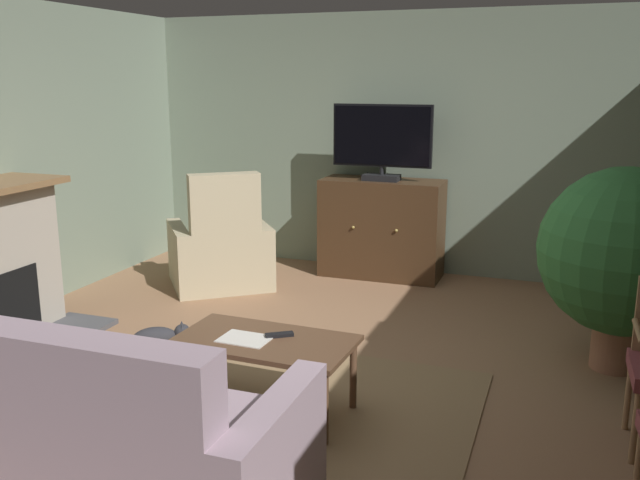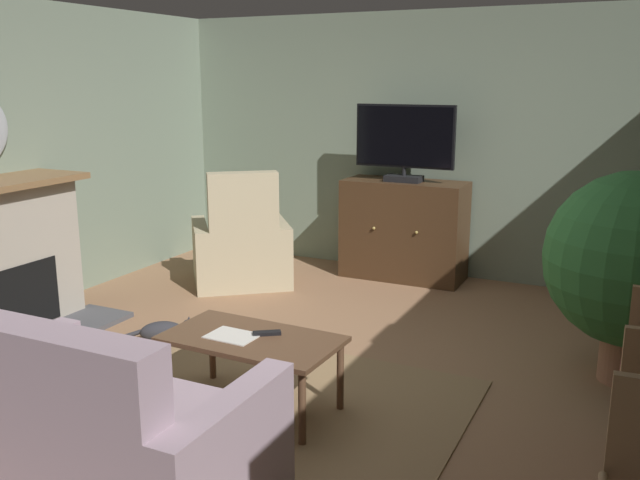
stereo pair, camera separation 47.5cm
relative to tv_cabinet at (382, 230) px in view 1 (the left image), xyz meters
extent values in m
cube|color=#936B4C|center=(0.18, -2.45, -0.49)|extent=(6.19, 6.11, 0.04)
cube|color=gray|center=(0.18, 0.35, 0.84)|extent=(6.19, 0.10, 2.64)
cube|color=#8E704C|center=(0.05, -3.02, -0.47)|extent=(2.64, 1.79, 0.01)
cube|color=#4C4C51|center=(-1.92, -2.89, -0.45)|extent=(0.50, 1.51, 0.04)
cube|color=black|center=(0.00, 0.00, -0.44)|extent=(1.16, 0.45, 0.06)
cube|color=#422B19|center=(0.00, 0.00, 0.02)|extent=(1.22, 0.51, 0.99)
sphere|color=tan|center=(-0.22, -0.27, 0.07)|extent=(0.03, 0.03, 0.03)
sphere|color=tan|center=(0.22, -0.27, 0.07)|extent=(0.03, 0.03, 0.03)
cube|color=black|center=(0.00, -0.05, 0.55)|extent=(0.36, 0.20, 0.06)
cylinder|color=black|center=(0.00, -0.05, 0.62)|extent=(0.04, 0.04, 0.08)
cube|color=black|center=(0.00, -0.05, 0.96)|extent=(0.99, 0.05, 0.61)
cube|color=black|center=(0.00, -0.08, 0.96)|extent=(0.95, 0.01, 0.57)
cube|color=brown|center=(0.12, -3.14, -0.02)|extent=(1.07, 0.61, 0.03)
cylinder|color=brown|center=(0.61, -2.91, -0.25)|extent=(0.04, 0.04, 0.44)
cylinder|color=brown|center=(-0.35, -2.88, -0.25)|extent=(0.04, 0.04, 0.44)
cylinder|color=brown|center=(0.59, -3.39, -0.25)|extent=(0.04, 0.04, 0.44)
cylinder|color=brown|center=(-0.36, -3.36, -0.25)|extent=(0.04, 0.04, 0.44)
cube|color=black|center=(0.19, -3.07, 0.01)|extent=(0.17, 0.14, 0.02)
cube|color=silver|center=(0.01, -3.18, 0.00)|extent=(0.31, 0.23, 0.01)
cube|color=#AD93A3|center=(-0.04, -4.19, -0.26)|extent=(1.22, 0.93, 0.43)
cube|color=#AD93A3|center=(-0.04, -4.55, 0.23)|extent=(1.22, 0.20, 0.56)
cube|color=#AD93A3|center=(-0.72, -4.19, -0.15)|extent=(0.15, 0.93, 0.65)
cube|color=#AD93A3|center=(0.65, -4.19, -0.15)|extent=(0.15, 0.93, 0.65)
cube|color=#A84C51|center=(-0.21, -4.33, 0.07)|extent=(0.37, 0.16, 0.36)
cube|color=tan|center=(-1.41, -0.84, -0.27)|extent=(1.05, 1.09, 0.40)
cube|color=tan|center=(-1.19, -1.11, 0.30)|extent=(0.62, 0.54, 0.74)
cube|color=tan|center=(-1.71, -1.08, -0.17)|extent=(0.65, 0.77, 0.60)
cube|color=tan|center=(-1.10, -0.60, -0.17)|extent=(0.65, 0.77, 0.60)
cylinder|color=#93704C|center=(2.17, -3.41, -0.27)|extent=(0.04, 0.04, 0.41)
cylinder|color=#93704C|center=(2.18, -3.00, -0.27)|extent=(0.04, 0.04, 0.41)
cylinder|color=#93704C|center=(2.17, -2.61, -0.27)|extent=(0.04, 0.04, 0.41)
cylinder|color=#93704C|center=(2.17, -2.81, 0.20)|extent=(0.04, 0.36, 0.03)
cylinder|color=#99664C|center=(2.15, -1.70, -0.31)|extent=(0.32, 0.32, 0.33)
sphere|color=#2D6B33|center=(2.15, -1.70, 0.37)|extent=(1.15, 1.15, 1.15)
ellipsoid|color=#2D2D33|center=(-1.09, -2.49, -0.39)|extent=(0.37, 0.33, 0.16)
sphere|color=#2D2D33|center=(-0.92, -2.37, -0.37)|extent=(0.12, 0.12, 0.12)
cone|color=#2D2D33|center=(-0.94, -2.34, -0.31)|extent=(0.04, 0.04, 0.04)
cone|color=#2D2D33|center=(-0.90, -2.40, -0.31)|extent=(0.04, 0.04, 0.04)
cylinder|color=#2D2D33|center=(-1.33, -2.61, -0.42)|extent=(0.20, 0.16, 0.09)
camera|label=1|loc=(1.75, -6.65, 1.52)|focal=38.75mm
camera|label=2|loc=(2.19, -6.47, 1.52)|focal=38.75mm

